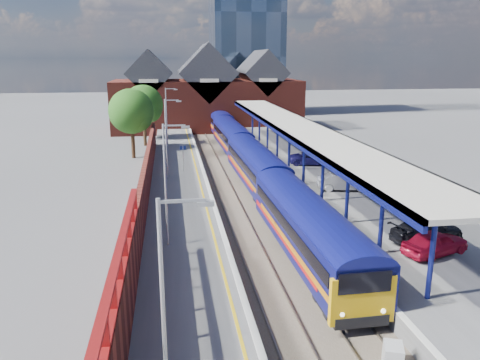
% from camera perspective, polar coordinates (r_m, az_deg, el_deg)
% --- Properties ---
extents(ground, '(240.00, 240.00, 0.00)m').
position_cam_1_polar(ground, '(51.16, -1.47, 1.71)').
color(ground, '#5B5B5E').
rests_on(ground, ground).
extents(ballast_bed, '(6.00, 76.00, 0.06)m').
position_cam_1_polar(ballast_bed, '(41.55, 0.25, -1.30)').
color(ballast_bed, '#473D33').
rests_on(ballast_bed, ground).
extents(rails, '(4.51, 76.00, 0.14)m').
position_cam_1_polar(rails, '(41.53, 0.25, -1.18)').
color(rails, slate).
rests_on(rails, ground).
extents(left_platform, '(5.00, 76.00, 1.00)m').
position_cam_1_polar(left_platform, '(40.97, -7.37, -0.97)').
color(left_platform, '#565659').
rests_on(left_platform, ground).
extents(right_platform, '(6.00, 76.00, 1.00)m').
position_cam_1_polar(right_platform, '(42.73, 8.23, -0.35)').
color(right_platform, '#565659').
rests_on(right_platform, ground).
extents(coping_left, '(0.30, 76.00, 0.05)m').
position_cam_1_polar(coping_left, '(40.94, -4.11, -0.14)').
color(coping_left, silver).
rests_on(coping_left, left_platform).
extents(coping_right, '(0.30, 76.00, 0.05)m').
position_cam_1_polar(coping_right, '(41.87, 4.52, 0.19)').
color(coping_right, silver).
rests_on(coping_right, right_platform).
extents(yellow_line, '(0.14, 76.00, 0.01)m').
position_cam_1_polar(yellow_line, '(40.91, -4.95, -0.20)').
color(yellow_line, yellow).
rests_on(yellow_line, left_platform).
extents(train, '(3.10, 65.95, 3.45)m').
position_cam_1_polar(train, '(50.70, 0.23, 4.04)').
color(train, '#0D105B').
rests_on(train, ground).
extents(canopy, '(4.50, 52.00, 4.48)m').
position_cam_1_polar(canopy, '(43.47, 7.06, 6.34)').
color(canopy, '#0E1252').
rests_on(canopy, right_platform).
extents(lamp_post_a, '(1.48, 0.18, 7.00)m').
position_cam_1_polar(lamp_post_a, '(13.16, -8.76, -14.81)').
color(lamp_post_a, '#A5A8AA').
rests_on(lamp_post_a, left_platform).
extents(lamp_post_b, '(1.48, 0.18, 7.00)m').
position_cam_1_polar(lamp_post_b, '(26.29, -8.81, 0.28)').
color(lamp_post_b, '#A5A8AA').
rests_on(lamp_post_b, left_platform).
extents(lamp_post_c, '(1.48, 0.18, 7.00)m').
position_cam_1_polar(lamp_post_c, '(41.98, -8.82, 5.63)').
color(lamp_post_c, '#A5A8AA').
rests_on(lamp_post_c, left_platform).
extents(lamp_post_d, '(1.48, 0.18, 7.00)m').
position_cam_1_polar(lamp_post_d, '(57.84, -8.83, 8.06)').
color(lamp_post_d, '#A5A8AA').
rests_on(lamp_post_d, left_platform).
extents(platform_sign, '(0.55, 0.08, 2.50)m').
position_cam_1_polar(platform_sign, '(44.37, -6.95, 3.15)').
color(platform_sign, '#A5A8AA').
rests_on(platform_sign, left_platform).
extents(brick_wall, '(0.35, 50.00, 3.86)m').
position_cam_1_polar(brick_wall, '(34.28, -11.56, -0.86)').
color(brick_wall, maroon).
rests_on(brick_wall, left_platform).
extents(station_building, '(30.00, 12.12, 13.78)m').
position_cam_1_polar(station_building, '(77.96, -4.09, 10.18)').
color(station_building, maroon).
rests_on(station_building, ground).
extents(glass_tower, '(14.20, 14.20, 40.30)m').
position_cam_1_polar(glass_tower, '(101.17, 0.68, 19.59)').
color(glass_tower, '#425872').
rests_on(glass_tower, ground).
extents(tree_near, '(5.20, 5.20, 8.10)m').
position_cam_1_polar(tree_near, '(55.88, -12.97, 8.01)').
color(tree_near, '#382314').
rests_on(tree_near, ground).
extents(tree_far, '(5.20, 5.20, 8.10)m').
position_cam_1_polar(tree_far, '(63.76, -11.56, 8.86)').
color(tree_far, '#382314').
rests_on(tree_far, ground).
extents(parked_car_red, '(4.31, 2.88, 1.36)m').
position_cam_1_polar(parked_car_red, '(27.86, 22.69, -7.04)').
color(parked_car_red, '#AB0E2A').
rests_on(parked_car_red, right_platform).
extents(parked_car_silver, '(4.53, 2.29, 1.43)m').
position_cam_1_polar(parked_car_silver, '(38.95, 12.59, -0.18)').
color(parked_car_silver, '#A5A6A9').
rests_on(parked_car_silver, right_platform).
extents(parked_car_dark, '(5.01, 3.09, 1.35)m').
position_cam_1_polar(parked_car_dark, '(29.54, 21.83, -5.75)').
color(parked_car_dark, black).
rests_on(parked_car_dark, right_platform).
extents(parked_car_blue, '(4.74, 3.00, 1.22)m').
position_cam_1_polar(parked_car_blue, '(47.78, 8.69, 2.59)').
color(parked_car_blue, navy).
rests_on(parked_car_blue, right_platform).
extents(relay_cabinet, '(0.97, 1.09, 1.00)m').
position_cam_1_polar(relay_cabinet, '(19.73, 18.13, -19.82)').
color(relay_cabinet, '#B2B4B7').
rests_on(relay_cabinet, ground).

